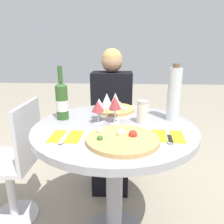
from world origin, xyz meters
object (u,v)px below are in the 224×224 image
object	(u,v)px
wine_bottle	(62,101)
pizza_large	(122,139)
dining_table	(114,151)
chair_behind_diner	(112,130)
chair_empty_side	(15,165)
tall_carafe	(174,94)
seated_diner	(111,126)

from	to	relation	value
wine_bottle	pizza_large	bearing A→B (deg)	-40.42
dining_table	chair_behind_diner	world-z (taller)	chair_behind_diner
chair_empty_side	pizza_large	bearing A→B (deg)	-115.00
pizza_large	wine_bottle	bearing A→B (deg)	139.58
dining_table	pizza_large	distance (m)	0.27
dining_table	chair_behind_diner	xyz separation A→B (m)	(-0.05, 0.78, -0.19)
dining_table	chair_behind_diner	distance (m)	0.81
tall_carafe	chair_behind_diner	bearing A→B (deg)	120.89
chair_behind_diner	tall_carafe	xyz separation A→B (m)	(0.40, -0.66, 0.50)
dining_table	chair_empty_side	distance (m)	0.72
chair_behind_diner	seated_diner	distance (m)	0.17
tall_carafe	dining_table	bearing A→B (deg)	-160.58
tall_carafe	pizza_large	bearing A→B (deg)	-132.15
dining_table	chair_empty_side	xyz separation A→B (m)	(-0.68, 0.13, -0.19)
dining_table	wine_bottle	xyz separation A→B (m)	(-0.32, 0.10, 0.27)
dining_table	pizza_large	xyz separation A→B (m)	(0.04, -0.21, 0.17)
dining_table	chair_empty_side	bearing A→B (deg)	169.36
chair_empty_side	tall_carafe	size ratio (longest dim) A/B	2.58
dining_table	tall_carafe	size ratio (longest dim) A/B	2.73
dining_table	seated_diner	bearing A→B (deg)	94.72
seated_diner	wine_bottle	world-z (taller)	seated_diner
tall_carafe	seated_diner	bearing A→B (deg)	127.30
chair_empty_side	dining_table	bearing A→B (deg)	-100.64
chair_empty_side	seated_diner	bearing A→B (deg)	-50.60
chair_behind_diner	tall_carafe	distance (m)	0.92
chair_empty_side	tall_carafe	distance (m)	1.14
dining_table	tall_carafe	xyz separation A→B (m)	(0.34, 0.12, 0.32)
chair_behind_diner	tall_carafe	bearing A→B (deg)	120.89
pizza_large	wine_bottle	world-z (taller)	wine_bottle
chair_empty_side	wine_bottle	distance (m)	0.58
chair_empty_side	wine_bottle	xyz separation A→B (m)	(0.36, -0.03, 0.46)
seated_diner	pizza_large	size ratio (longest dim) A/B	3.48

